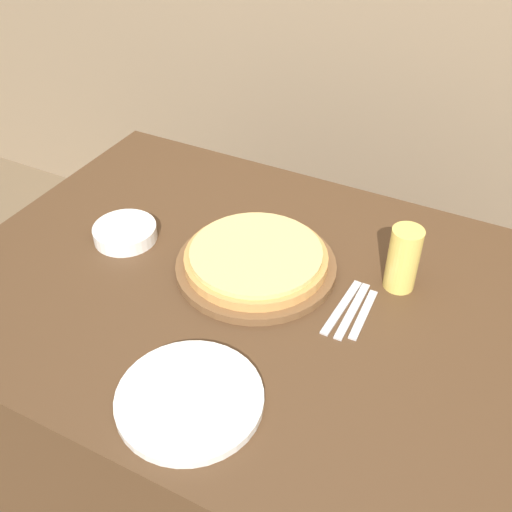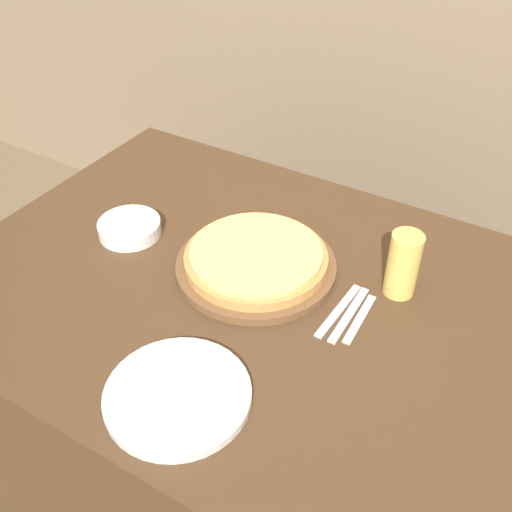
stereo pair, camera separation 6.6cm
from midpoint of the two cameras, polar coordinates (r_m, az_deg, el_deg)
The scene contains 9 objects.
ground_plane at distance 1.95m, azimuth -0.98°, elevation -19.75°, with size 12.00×12.00×0.00m, color #756047.
dining_table at distance 1.64m, azimuth -1.13°, elevation -12.92°, with size 1.41×1.01×0.75m.
pizza_on_board at distance 1.40m, azimuth -1.34°, elevation -0.48°, with size 0.38×0.38×0.06m.
beer_glass at distance 1.35m, azimuth 12.54°, elevation -0.06°, with size 0.07×0.07×0.16m.
dinner_plate at distance 1.15m, azimuth -8.01°, elevation -13.36°, with size 0.28×0.28×0.02m.
side_bowl at distance 1.54m, azimuth -13.55°, elevation 2.17°, with size 0.16×0.16×0.04m.
fork at distance 1.32m, azimuth 6.76°, elevation -4.87°, with size 0.03×0.19×0.00m.
dinner_knife at distance 1.32m, azimuth 7.77°, elevation -5.21°, with size 0.02×0.19×0.00m.
spoon at distance 1.31m, azimuth 8.79°, elevation -5.54°, with size 0.02×0.16×0.00m.
Camera 1 is at (0.46, -0.90, 1.67)m, focal length 42.00 mm.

